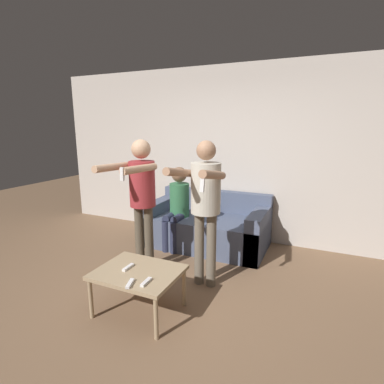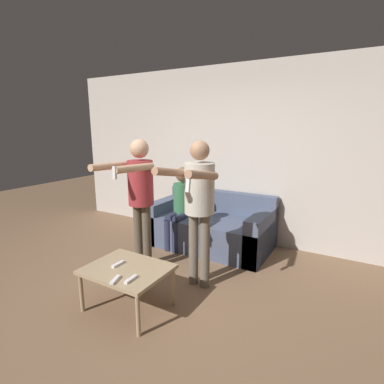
% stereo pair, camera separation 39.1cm
% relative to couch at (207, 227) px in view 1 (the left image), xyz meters
% --- Properties ---
extents(ground_plane, '(14.00, 14.00, 0.00)m').
position_rel_couch_xyz_m(ground_plane, '(0.19, -1.70, -0.28)').
color(ground_plane, brown).
extents(wall_back, '(6.40, 0.06, 2.70)m').
position_rel_couch_xyz_m(wall_back, '(0.19, 0.51, 1.07)').
color(wall_back, beige).
rests_on(wall_back, ground_plane).
extents(couch, '(1.78, 0.96, 0.78)m').
position_rel_couch_xyz_m(couch, '(0.00, 0.00, 0.00)').
color(couch, '#4C5670').
rests_on(couch, ground_plane).
extents(person_standing_left, '(0.43, 0.77, 1.64)m').
position_rel_couch_xyz_m(person_standing_left, '(-0.41, -1.14, 0.75)').
color(person_standing_left, brown).
rests_on(person_standing_left, ground_plane).
extents(person_standing_right, '(0.44, 0.73, 1.65)m').
position_rel_couch_xyz_m(person_standing_right, '(0.41, -1.13, 0.75)').
color(person_standing_right, '#6B6051').
rests_on(person_standing_right, ground_plane).
extents(person_seated, '(0.29, 0.52, 1.21)m').
position_rel_couch_xyz_m(person_seated, '(-0.39, -0.24, 0.39)').
color(person_seated, '#282D47').
rests_on(person_seated, ground_plane).
extents(coffee_table, '(0.79, 0.63, 0.44)m').
position_rel_couch_xyz_m(coffee_table, '(0.02, -1.86, 0.11)').
color(coffee_table, tan).
rests_on(coffee_table, ground_plane).
extents(remote_near, '(0.08, 0.15, 0.02)m').
position_rel_couch_xyz_m(remote_near, '(0.10, -2.11, 0.17)').
color(remote_near, white).
rests_on(remote_near, coffee_table).
extents(remote_mid, '(0.04, 0.15, 0.02)m').
position_rel_couch_xyz_m(remote_mid, '(0.22, -2.03, 0.17)').
color(remote_mid, white).
rests_on(remote_mid, coffee_table).
extents(remote_far, '(0.04, 0.15, 0.02)m').
position_rel_couch_xyz_m(remote_far, '(-0.10, -1.87, 0.17)').
color(remote_far, white).
rests_on(remote_far, coffee_table).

